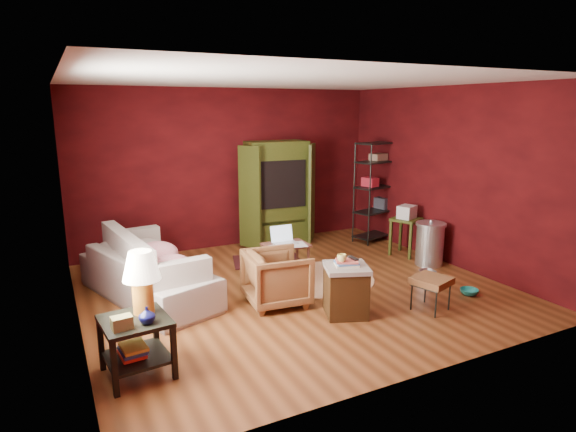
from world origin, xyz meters
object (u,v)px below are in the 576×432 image
armchair (277,275)px  laptop_desk (286,248)px  tv_armoire (277,191)px  wire_shelving (377,187)px  sofa (147,266)px  side_table (139,301)px  hamper (346,289)px

armchair → laptop_desk: 0.89m
tv_armoire → wire_shelving: 1.89m
tv_armoire → armchair: bearing=-111.7°
laptop_desk → wire_shelving: 2.83m
laptop_desk → armchair: bearing=-122.2°
laptop_desk → tv_armoire: tv_armoire is taller
sofa → armchair: 1.71m
side_table → tv_armoire: bearing=48.3°
armchair → wire_shelving: (3.00, 1.92, 0.63)m
laptop_desk → tv_armoire: bearing=69.7°
laptop_desk → wire_shelving: wire_shelving is taller
hamper → laptop_desk: bearing=94.5°
armchair → sofa: bearing=63.2°
tv_armoire → wire_shelving: bearing=-16.2°
sofa → tv_armoire: (2.66, 1.64, 0.54)m
armchair → tv_armoire: (1.22, 2.57, 0.60)m
hamper → laptop_desk: size_ratio=0.91×
armchair → hamper: 0.91m
armchair → hamper: armchair is taller
armchair → wire_shelving: 3.62m
hamper → armchair: bearing=131.9°
side_table → wire_shelving: (4.84, 2.79, 0.32)m
armchair → tv_armoire: bearing=-19.3°
sofa → side_table: size_ratio=1.93×
armchair → side_table: side_table is taller
hamper → tv_armoire: size_ratio=0.38×
sofa → wire_shelving: size_ratio=1.22×
hamper → tv_armoire: (0.62, 3.24, 0.66)m
hamper → laptop_desk: (-0.11, 1.41, 0.16)m
sofa → laptop_desk: (1.92, -0.19, 0.04)m
armchair → tv_armoire: size_ratio=0.41×
wire_shelving → laptop_desk: bearing=-169.0°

